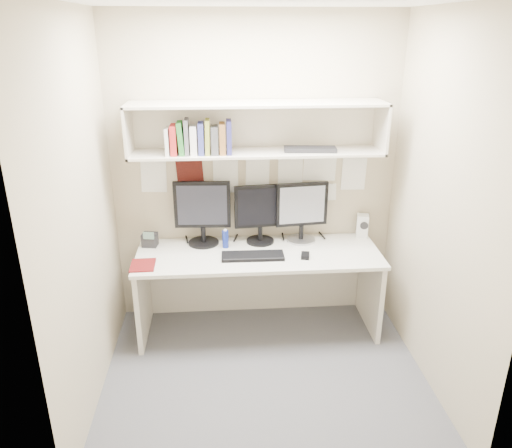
{
  "coord_description": "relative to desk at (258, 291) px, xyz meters",
  "views": [
    {
      "loc": [
        -0.3,
        -3.07,
        2.46
      ],
      "look_at": [
        -0.04,
        0.35,
        1.1
      ],
      "focal_mm": 35.0,
      "sensor_mm": 36.0,
      "label": 1
    }
  ],
  "objects": [
    {
      "name": "ceiling",
      "position": [
        0.0,
        -0.65,
        2.23
      ],
      "size": [
        2.4,
        2.0,
        0.01
      ],
      "primitive_type": "cube",
      "color": "white",
      "rests_on": "ground"
    },
    {
      "name": "overhead_hutch",
      "position": [
        0.0,
        0.21,
        1.35
      ],
      "size": [
        2.0,
        0.38,
        0.4
      ],
      "color": "beige",
      "rests_on": "wall_back"
    },
    {
      "name": "speaker",
      "position": [
        0.94,
        0.27,
        0.46
      ],
      "size": [
        0.12,
        0.13,
        0.2
      ],
      "rotation": [
        0.0,
        0.0,
        -0.25
      ],
      "color": "silver",
      "rests_on": "desk"
    },
    {
      "name": "floor",
      "position": [
        0.0,
        -0.65,
        -0.37
      ],
      "size": [
        2.4,
        2.0,
        0.01
      ],
      "primitive_type": "cube",
      "color": "#4D4D53",
      "rests_on": "ground"
    },
    {
      "name": "mouse",
      "position": [
        0.37,
        -0.13,
        0.38
      ],
      "size": [
        0.09,
        0.12,
        0.03
      ],
      "primitive_type": "cube",
      "rotation": [
        0.0,
        0.0,
        -0.2
      ],
      "color": "black",
      "rests_on": "desk"
    },
    {
      "name": "desk",
      "position": [
        0.0,
        0.0,
        0.0
      ],
      "size": [
        2.0,
        0.7,
        0.73
      ],
      "color": "silver",
      "rests_on": "floor"
    },
    {
      "name": "monitor_center",
      "position": [
        0.03,
        0.22,
        0.64
      ],
      "size": [
        0.44,
        0.24,
        0.51
      ],
      "rotation": [
        0.0,
        0.0,
        0.1
      ],
      "color": "black",
      "rests_on": "desk"
    },
    {
      "name": "wall_left",
      "position": [
        -1.2,
        -0.65,
        0.93
      ],
      "size": [
        0.02,
        2.0,
        2.6
      ],
      "primitive_type": "cube",
      "color": "tan",
      "rests_on": "ground"
    },
    {
      "name": "wall_front",
      "position": [
        0.0,
        -1.65,
        0.93
      ],
      "size": [
        2.4,
        0.02,
        2.6
      ],
      "primitive_type": "cube",
      "color": "tan",
      "rests_on": "ground"
    },
    {
      "name": "monitor_right",
      "position": [
        0.39,
        0.22,
        0.64
      ],
      "size": [
        0.45,
        0.24,
        0.52
      ],
      "rotation": [
        0.0,
        0.0,
        0.11
      ],
      "color": "#A5A5AA",
      "rests_on": "desk"
    },
    {
      "name": "wall_right",
      "position": [
        1.2,
        -0.65,
        0.93
      ],
      "size": [
        0.02,
        2.0,
        2.6
      ],
      "primitive_type": "cube",
      "color": "tan",
      "rests_on": "ground"
    },
    {
      "name": "pinned_papers",
      "position": [
        0.0,
        0.34,
        0.88
      ],
      "size": [
        1.92,
        0.01,
        0.48
      ],
      "primitive_type": null,
      "color": "white",
      "rests_on": "wall_back"
    },
    {
      "name": "wall_back",
      "position": [
        0.0,
        0.35,
        0.93
      ],
      "size": [
        2.4,
        0.02,
        2.6
      ],
      "primitive_type": "cube",
      "color": "tan",
      "rests_on": "ground"
    },
    {
      "name": "hutch_tray",
      "position": [
        0.42,
        0.12,
        1.19
      ],
      "size": [
        0.42,
        0.2,
        0.03
      ],
      "primitive_type": "cube",
      "rotation": [
        0.0,
        0.0,
        -0.1
      ],
      "color": "black",
      "rests_on": "overhead_hutch"
    },
    {
      "name": "desk_phone",
      "position": [
        -0.9,
        0.19,
        0.42
      ],
      "size": [
        0.14,
        0.13,
        0.15
      ],
      "rotation": [
        0.0,
        0.0,
        -0.17
      ],
      "color": "black",
      "rests_on": "desk"
    },
    {
      "name": "keyboard",
      "position": [
        -0.05,
        -0.1,
        0.38
      ],
      "size": [
        0.5,
        0.19,
        0.02
      ],
      "primitive_type": "cube",
      "rotation": [
        0.0,
        0.0,
        -0.02
      ],
      "color": "black",
      "rests_on": "desk"
    },
    {
      "name": "book_stack",
      "position": [
        -0.45,
        0.1,
        1.29
      ],
      "size": [
        0.5,
        0.17,
        0.27
      ],
      "color": "silver",
      "rests_on": "overhead_hutch"
    },
    {
      "name": "monitor_left",
      "position": [
        -0.45,
        0.22,
        0.66
      ],
      "size": [
        0.47,
        0.26,
        0.55
      ],
      "rotation": [
        0.0,
        0.0,
        -0.05
      ],
      "color": "black",
      "rests_on": "desk"
    },
    {
      "name": "maroon_notebook",
      "position": [
        -0.92,
        -0.19,
        0.37
      ],
      "size": [
        0.19,
        0.23,
        0.01
      ],
      "primitive_type": "cube",
      "rotation": [
        0.0,
        0.0,
        0.02
      ],
      "color": "#5E1010",
      "rests_on": "desk"
    },
    {
      "name": "blue_bottle",
      "position": [
        -0.27,
        0.12,
        0.44
      ],
      "size": [
        0.05,
        0.05,
        0.16
      ],
      "color": "navy",
      "rests_on": "desk"
    }
  ]
}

